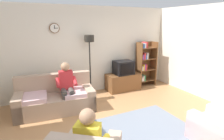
% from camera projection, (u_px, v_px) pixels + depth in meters
% --- Properties ---
extents(ground_plane, '(12.00, 12.00, 0.00)m').
position_uv_depth(ground_plane, '(134.00, 131.00, 3.87)').
color(ground_plane, '#B27F51').
extents(back_wall_assembly, '(6.20, 0.17, 2.70)m').
position_uv_depth(back_wall_assembly, '(89.00, 50.00, 5.84)').
color(back_wall_assembly, silver).
rests_on(back_wall_assembly, ground_plane).
extents(couch, '(1.99, 1.09, 0.90)m').
position_uv_depth(couch, '(56.00, 99.00, 4.72)').
color(couch, tan).
rests_on(couch, ground_plane).
extents(tv_stand, '(1.10, 0.56, 0.55)m').
position_uv_depth(tv_stand, '(123.00, 82.00, 6.20)').
color(tv_stand, brown).
rests_on(tv_stand, ground_plane).
extents(tv, '(0.60, 0.49, 0.44)m').
position_uv_depth(tv, '(124.00, 67.00, 6.05)').
color(tv, black).
rests_on(tv, tv_stand).
extents(bookshelf, '(0.68, 0.36, 1.56)m').
position_uv_depth(bookshelf, '(145.00, 63.00, 6.53)').
color(bookshelf, brown).
rests_on(bookshelf, ground_plane).
extents(floor_lamp, '(0.28, 0.28, 1.85)m').
position_uv_depth(floor_lamp, '(90.00, 49.00, 5.51)').
color(floor_lamp, black).
rests_on(floor_lamp, ground_plane).
extents(armchair_near_bookshelf, '(0.85, 0.92, 0.90)m').
position_uv_depth(armchair_near_bookshelf, '(221.00, 129.00, 3.42)').
color(armchair_near_bookshelf, beige).
rests_on(armchair_near_bookshelf, ground_plane).
extents(area_rug, '(2.20, 1.70, 0.01)m').
position_uv_depth(area_rug, '(141.00, 131.00, 3.87)').
color(area_rug, slate).
rests_on(area_rug, ground_plane).
extents(person_on_couch, '(0.54, 0.57, 1.24)m').
position_uv_depth(person_on_couch, '(67.00, 84.00, 4.66)').
color(person_on_couch, red).
rests_on(person_on_couch, ground_plane).
extents(person_in_left_armchair, '(0.62, 0.64, 1.12)m').
position_uv_depth(person_in_left_armchair, '(90.00, 140.00, 2.61)').
color(person_in_left_armchair, yellow).
rests_on(person_in_left_armchair, ground_plane).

